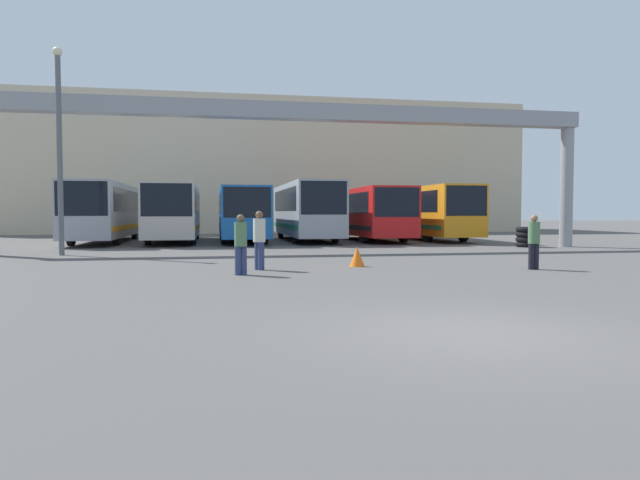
{
  "coord_description": "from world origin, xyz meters",
  "views": [
    {
      "loc": [
        -3.48,
        -7.17,
        1.64
      ],
      "look_at": [
        1.66,
        20.2,
        0.3
      ],
      "focal_mm": 32.0,
      "sensor_mm": 36.0,
      "label": 1
    }
  ],
  "objects": [
    {
      "name": "tire_stack",
      "position": [
        11.25,
        17.71,
        0.48
      ],
      "size": [
        1.04,
        1.04,
        0.96
      ],
      "color": "black",
      "rests_on": "ground"
    },
    {
      "name": "overhead_gantry",
      "position": [
        0.0,
        17.52,
        5.34
      ],
      "size": [
        26.96,
        0.8,
        6.37
      ],
      "color": "gray",
      "rests_on": "ground"
    },
    {
      "name": "pedestrian_near_left",
      "position": [
        -2.18,
        9.11,
        0.89
      ],
      "size": [
        0.35,
        0.35,
        1.69
      ],
      "rotation": [
        0.0,
        0.0,
        2.17
      ],
      "color": "navy",
      "rests_on": "ground"
    },
    {
      "name": "ground_plane",
      "position": [
        0.0,
        0.0,
        0.0
      ],
      "size": [
        200.0,
        200.0,
        0.0
      ],
      "primitive_type": "plane",
      "color": "#514F4C"
    },
    {
      "name": "pedestrian_mid_left",
      "position": [
        -2.77,
        7.88,
        0.85
      ],
      "size": [
        0.33,
        0.33,
        1.59
      ],
      "rotation": [
        0.0,
        0.0,
        3.39
      ],
      "color": "navy",
      "rests_on": "ground"
    },
    {
      "name": "bus_slot_5",
      "position": [
        9.33,
        26.24,
        1.81
      ],
      "size": [
        2.46,
        12.1,
        3.13
      ],
      "color": "orange",
      "rests_on": "ground"
    },
    {
      "name": "bus_slot_1",
      "position": [
        -5.6,
        25.74,
        1.79
      ],
      "size": [
        2.57,
        11.11,
        3.11
      ],
      "color": "beige",
      "rests_on": "ground"
    },
    {
      "name": "bus_slot_0",
      "position": [
        -9.33,
        26.15,
        1.83
      ],
      "size": [
        2.51,
        11.93,
        3.17
      ],
      "color": "#999EA5",
      "rests_on": "ground"
    },
    {
      "name": "traffic_cone",
      "position": [
        0.82,
        9.61,
        0.3
      ],
      "size": [
        0.46,
        0.46,
        0.61
      ],
      "color": "orange",
      "rests_on": "ground"
    },
    {
      "name": "bus_slot_2",
      "position": [
        -1.87,
        25.8,
        1.72
      ],
      "size": [
        2.48,
        11.23,
        2.97
      ],
      "color": "#1959A5",
      "rests_on": "ground"
    },
    {
      "name": "bus_slot_4",
      "position": [
        5.6,
        25.33,
        1.73
      ],
      "size": [
        2.57,
        10.29,
        3.01
      ],
      "color": "red",
      "rests_on": "ground"
    },
    {
      "name": "building_backdrop",
      "position": [
        0.0,
        43.81,
        5.44
      ],
      "size": [
        45.18,
        12.0,
        10.89
      ],
      "color": "beige",
      "rests_on": "ground"
    },
    {
      "name": "bus_slot_3",
      "position": [
        1.87,
        25.94,
        1.9
      ],
      "size": [
        2.53,
        11.51,
        3.29
      ],
      "color": "#999EA5",
      "rests_on": "ground"
    },
    {
      "name": "pedestrian_far_center",
      "position": [
        5.61,
        7.79,
        0.84
      ],
      "size": [
        0.33,
        0.33,
        1.58
      ],
      "rotation": [
        0.0,
        0.0,
        3.23
      ],
      "color": "black",
      "rests_on": "ground"
    },
    {
      "name": "lamp_post",
      "position": [
        -9.21,
        16.15,
        4.32
      ],
      "size": [
        0.36,
        0.36,
        7.91
      ],
      "color": "#595B60",
      "rests_on": "ground"
    }
  ]
}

